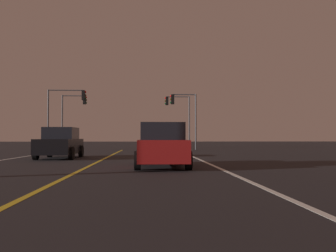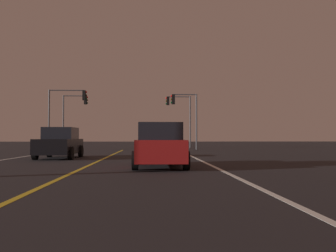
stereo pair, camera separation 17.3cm
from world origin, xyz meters
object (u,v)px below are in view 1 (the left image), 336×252
(car_oncoming, at_px, (60,143))
(traffic_light_far_right, at_px, (178,110))
(traffic_light_near_right, at_px, (183,108))
(car_lead_same_lane, at_px, (162,146))
(traffic_light_far_left, at_px, (74,109))
(traffic_light_near_left, at_px, (67,105))

(car_oncoming, xyz_separation_m, traffic_light_far_right, (7.97, 18.90, 3.27))
(car_oncoming, distance_m, traffic_light_far_right, 20.76)
(traffic_light_near_right, bearing_deg, car_lead_same_lane, 82.23)
(car_lead_same_lane, height_order, traffic_light_far_left, traffic_light_far_left)
(car_oncoming, relative_size, traffic_light_near_right, 0.83)
(traffic_light_near_left, distance_m, traffic_light_far_right, 11.92)
(traffic_light_far_left, bearing_deg, traffic_light_near_left, -85.40)
(car_oncoming, height_order, traffic_light_far_left, traffic_light_far_left)
(traffic_light_near_right, relative_size, traffic_light_far_left, 0.92)
(car_oncoming, bearing_deg, car_lead_same_lane, 40.34)
(traffic_light_near_left, height_order, traffic_light_far_left, traffic_light_far_left)
(traffic_light_near_right, bearing_deg, traffic_light_near_left, 0.00)
(traffic_light_near_left, xyz_separation_m, traffic_light_far_right, (10.58, 5.50, -0.00))
(traffic_light_far_right, bearing_deg, traffic_light_far_left, 0.00)
(car_lead_same_lane, xyz_separation_m, traffic_light_far_right, (2.60, 25.21, 3.27))
(traffic_light_near_right, distance_m, traffic_light_near_left, 10.67)
(car_lead_same_lane, bearing_deg, traffic_light_far_left, 18.47)
(traffic_light_far_left, bearing_deg, car_oncoming, -80.81)
(car_lead_same_lane, relative_size, traffic_light_far_right, 0.78)
(traffic_light_near_left, distance_m, traffic_light_far_left, 5.52)
(traffic_light_near_right, bearing_deg, car_oncoming, 58.99)
(car_lead_same_lane, relative_size, traffic_light_near_left, 0.78)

